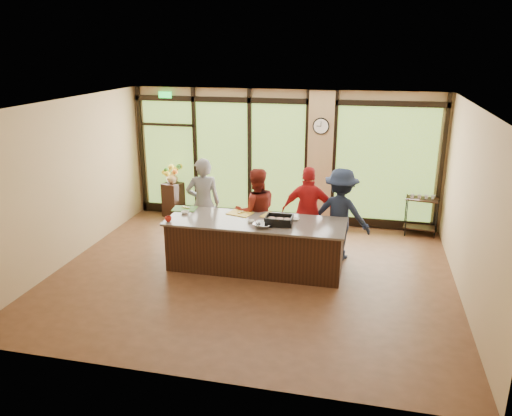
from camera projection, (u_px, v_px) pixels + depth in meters
The scene contains 25 objects.
floor at pixel (252, 275), 8.90m from camera, with size 7.00×7.00×0.00m, color #4D2D1B.
ceiling at pixel (251, 104), 7.97m from camera, with size 7.00×7.00×0.00m, color silver.
back_wall at pixel (282, 157), 11.21m from camera, with size 7.00×7.00×0.00m, color tan.
left_wall at pixel (67, 182), 9.18m from camera, with size 6.00×6.00×0.00m, color tan.
right_wall at pixel (472, 209), 7.69m from camera, with size 6.00×6.00×0.00m, color tan.
window_wall at pixel (289, 163), 11.17m from camera, with size 6.90×0.12×3.00m.
island_base at pixel (256, 246), 9.04m from camera, with size 3.10×1.00×0.88m, color black.
countertop at pixel (256, 222), 8.90m from camera, with size 3.20×1.10×0.04m, color #71655D.
wall_clock at pixel (321, 126), 10.68m from camera, with size 0.36×0.04×0.36m.
cook_left at pixel (203, 204), 9.83m from camera, with size 0.67×0.44×1.84m, color slate.
cook_midleft at pixel (256, 212), 9.59m from camera, with size 0.83×0.65×1.71m, color maroon.
cook_midright at pixel (308, 212), 9.50m from camera, with size 1.03×0.43×1.75m, color red.
cook_right at pixel (340, 214), 9.36m from camera, with size 1.13×0.65×1.76m, color #181F34.
roasting_pan at pixel (279, 222), 8.70m from camera, with size 0.46×0.36×0.08m, color black.
mixing_bowl at pixel (263, 225), 8.56m from camera, with size 0.32×0.32×0.08m, color silver.
cutting_board_left at pixel (185, 209), 9.52m from camera, with size 0.44×0.33×0.01m, color #47812F.
cutting_board_center at pixel (240, 213), 9.26m from camera, with size 0.43×0.32×0.01m, color gold.
cutting_board_right at pixel (274, 216), 9.11m from camera, with size 0.43×0.32×0.01m, color gold.
prep_bowl_near at pixel (185, 212), 9.26m from camera, with size 0.14×0.14×0.04m, color white.
prep_bowl_mid at pixel (251, 221), 8.80m from camera, with size 0.13×0.13×0.04m, color white.
prep_bowl_far at pixel (296, 219), 8.91m from camera, with size 0.13×0.13×0.03m, color white.
red_ramekin at pixel (168, 219), 8.84m from camera, with size 0.12×0.12×0.09m, color #A81A10.
flower_stand at pixel (173, 199), 11.87m from camera, with size 0.40×0.40×0.80m, color black.
flower_vase at pixel (172, 177), 11.70m from camera, with size 0.27×0.27×0.28m, color #9C8055.
bar_cart at pixel (421, 211), 10.63m from camera, with size 0.71×0.48×0.90m.
Camera 1 is at (1.88, -7.87, 3.90)m, focal length 35.00 mm.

